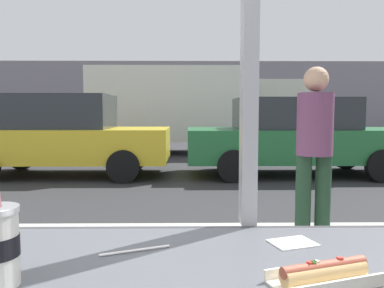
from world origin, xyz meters
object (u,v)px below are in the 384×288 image
object	(u,v)px
hotdog_tray_far	(324,274)
parked_car_yellow	(64,135)
parked_car_green	(295,136)
pedestrian	(314,145)
box_truck	(196,107)

from	to	relation	value
hotdog_tray_far	parked_car_yellow	xyz separation A→B (m)	(-2.93, 7.47, -0.17)
parked_car_green	pedestrian	world-z (taller)	pedestrian
box_truck	pedestrian	distance (m)	9.32
hotdog_tray_far	pedestrian	bearing A→B (deg)	72.12
parked_car_yellow	pedestrian	distance (m)	6.14
parked_car_yellow	parked_car_green	size ratio (longest dim) A/B	0.93
hotdog_tray_far	parked_car_yellow	bearing A→B (deg)	111.44
parked_car_yellow	box_truck	world-z (taller)	box_truck
pedestrian	box_truck	bearing A→B (deg)	95.23
hotdog_tray_far	parked_car_green	bearing A→B (deg)	74.75
hotdog_tray_far	parked_car_green	size ratio (longest dim) A/B	0.05
parked_car_yellow	parked_car_green	world-z (taller)	parked_car_yellow
hotdog_tray_far	parked_car_green	distance (m)	7.75
parked_car_yellow	parked_car_green	distance (m)	4.97
parked_car_yellow	parked_car_green	bearing A→B (deg)	0.00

